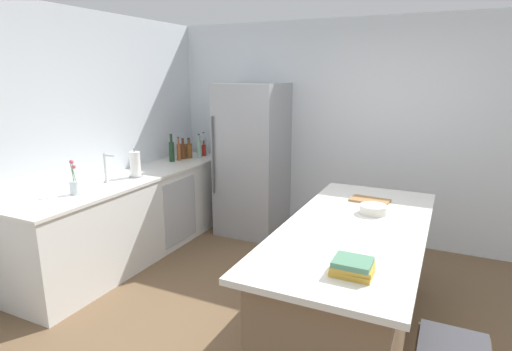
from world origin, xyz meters
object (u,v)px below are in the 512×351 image
at_px(mixing_bowl, 373,209).
at_px(wine_bottle, 172,151).
at_px(gin_bottle, 199,148).
at_px(cutting_board, 370,200).
at_px(sink_faucet, 106,167).
at_px(cookbook_stack, 352,267).
at_px(flower_vase, 74,184).
at_px(kitchen_island, 352,281).
at_px(soda_bottle, 204,146).
at_px(syrup_bottle, 183,151).
at_px(whiskey_bottle, 189,150).
at_px(vinegar_bottle, 179,152).
at_px(hot_sauce_bottle, 204,150).
at_px(paper_towel_roll, 135,165).
at_px(refrigerator, 252,160).

bearing_deg(mixing_bowl, wine_bottle, 160.65).
distance_m(gin_bottle, cutting_board, 2.60).
distance_m(sink_faucet, cookbook_stack, 2.82).
height_order(flower_vase, cookbook_stack, flower_vase).
xyz_separation_m(kitchen_island, flower_vase, (-2.48, -0.32, 0.55)).
bearing_deg(soda_bottle, gin_bottle, -76.96).
bearing_deg(gin_bottle, syrup_bottle, -122.80).
relative_size(sink_faucet, soda_bottle, 0.99).
bearing_deg(whiskey_bottle, gin_bottle, 49.55).
xyz_separation_m(wine_bottle, cookbook_stack, (2.71, -2.01, -0.10)).
height_order(flower_vase, syrup_bottle, flower_vase).
height_order(flower_vase, whiskey_bottle, flower_vase).
xyz_separation_m(sink_faucet, wine_bottle, (-0.03, 1.12, -0.02)).
height_order(flower_vase, mixing_bowl, flower_vase).
relative_size(soda_bottle, vinegar_bottle, 1.02).
bearing_deg(cutting_board, hot_sauce_bottle, 155.41).
height_order(kitchen_island, cutting_board, cutting_board).
xyz_separation_m(vinegar_bottle, cutting_board, (2.51, -0.70, -0.11)).
distance_m(sink_faucet, whiskey_bottle, 1.41).
relative_size(vinegar_bottle, cutting_board, 0.88).
relative_size(gin_bottle, cutting_board, 0.89).
relative_size(cookbook_stack, mixing_bowl, 1.07).
height_order(soda_bottle, vinegar_bottle, soda_bottle).
bearing_deg(vinegar_bottle, syrup_bottle, 95.18).
xyz_separation_m(soda_bottle, mixing_bowl, (2.52, -1.50, -0.09)).
bearing_deg(flower_vase, wine_bottle, 93.12).
height_order(sink_faucet, paper_towel_roll, paper_towel_roll).
bearing_deg(gin_bottle, sink_faucet, -94.33).
bearing_deg(soda_bottle, vinegar_bottle, -98.65).
relative_size(refrigerator, vinegar_bottle, 6.27).
distance_m(sink_faucet, vinegar_bottle, 1.22).
distance_m(refrigerator, flower_vase, 2.15).
bearing_deg(wine_bottle, flower_vase, -86.88).
relative_size(whiskey_bottle, vinegar_bottle, 0.87).
bearing_deg(wine_bottle, sink_faucet, -88.29).
bearing_deg(cookbook_stack, vinegar_bottle, 141.73).
relative_size(hot_sauce_bottle, mixing_bowl, 0.93).
height_order(mixing_bowl, cutting_board, mixing_bowl).
bearing_deg(cutting_board, kitchen_island, -88.64).
bearing_deg(hot_sauce_bottle, wine_bottle, -107.94).
relative_size(sink_faucet, gin_bottle, 0.99).
xyz_separation_m(refrigerator, paper_towel_roll, (-0.78, -1.23, 0.11)).
relative_size(hot_sauce_bottle, cookbook_stack, 0.87).
bearing_deg(whiskey_bottle, wine_bottle, -101.51).
bearing_deg(whiskey_bottle, syrup_bottle, -111.32).
bearing_deg(cookbook_stack, whiskey_bottle, 139.04).
height_order(kitchen_island, syrup_bottle, syrup_bottle).
xyz_separation_m(flower_vase, whiskey_bottle, (-0.03, 1.86, 0.01)).
distance_m(soda_bottle, vinegar_bottle, 0.48).
relative_size(wine_bottle, cutting_board, 1.02).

